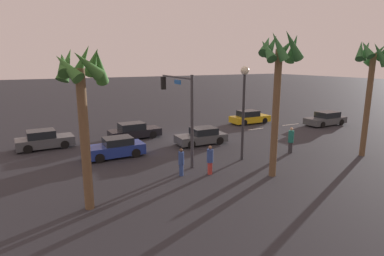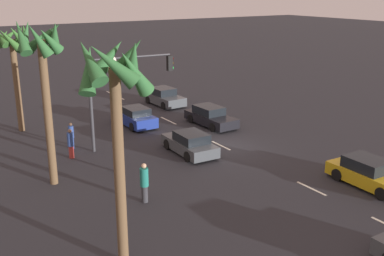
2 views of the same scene
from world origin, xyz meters
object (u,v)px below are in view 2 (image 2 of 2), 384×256
object	(u,v)px
car_2	(135,117)
pedestrian_0	(71,143)
pedestrian_1	(71,135)
pedestrian_2	(144,182)
palm_tree_0	(115,90)
car_1	(190,144)
palm_tree_1	(42,58)
palm_tree_2	(14,50)
traffic_signal	(121,84)
streetlamp	(113,92)
car_0	(369,174)
car_4	(210,117)
car_5	(164,97)

from	to	relation	value
car_2	pedestrian_0	xyz separation A→B (m)	(-4.14, 6.12, 0.28)
pedestrian_1	pedestrian_2	size ratio (longest dim) A/B	0.87
pedestrian_1	palm_tree_0	xyz separation A→B (m)	(-13.38, 2.48, 5.59)
car_1	pedestrian_2	world-z (taller)	pedestrian_2
palm_tree_1	pedestrian_0	bearing A→B (deg)	-32.62
palm_tree_1	palm_tree_2	distance (m)	10.37
palm_tree_1	pedestrian_1	bearing A→B (deg)	-28.29
car_2	traffic_signal	bearing A→B (deg)	145.69
streetlamp	pedestrian_2	world-z (taller)	streetlamp
car_0	car_4	bearing A→B (deg)	2.88
car_1	palm_tree_2	bearing A→B (deg)	36.49
car_2	palm_tree_2	distance (m)	9.38
car_4	car_2	bearing A→B (deg)	58.90
streetlamp	palm_tree_2	distance (m)	10.97
car_5	palm_tree_0	distance (m)	24.66
car_1	palm_tree_0	bearing A→B (deg)	136.42
streetlamp	pedestrian_1	size ratio (longest dim) A/B	3.80
car_2	pedestrian_2	size ratio (longest dim) A/B	2.11
palm_tree_0	streetlamp	bearing A→B (deg)	-21.63
pedestrian_0	pedestrian_2	xyz separation A→B (m)	(-7.58, -1.03, 0.09)
pedestrian_2	car_5	bearing A→B (deg)	-31.63
car_0	car_5	world-z (taller)	car_5
car_4	pedestrian_0	world-z (taller)	pedestrian_0
streetlamp	palm_tree_2	xyz separation A→B (m)	(10.59, 2.58, 1.24)
car_1	palm_tree_2	distance (m)	13.68
car_1	streetlamp	distance (m)	6.29
car_0	car_4	distance (m)	13.29
traffic_signal	car_0	bearing A→B (deg)	-146.88
traffic_signal	palm_tree_2	world-z (taller)	palm_tree_2
palm_tree_1	traffic_signal	bearing A→B (deg)	-58.11
pedestrian_0	palm_tree_0	world-z (taller)	palm_tree_0
streetlamp	palm_tree_0	world-z (taller)	palm_tree_0
pedestrian_1	palm_tree_2	world-z (taller)	palm_tree_2
streetlamp	pedestrian_0	bearing A→B (deg)	22.12
pedestrian_0	car_0	bearing A→B (deg)	-136.18
car_5	traffic_signal	size ratio (longest dim) A/B	0.72
car_0	traffic_signal	size ratio (longest dim) A/B	0.75
car_0	streetlamp	world-z (taller)	streetlamp
car_2	pedestrian_2	xyz separation A→B (m)	(-11.72, 5.08, 0.37)
car_1	pedestrian_0	size ratio (longest dim) A/B	2.36
pedestrian_2	palm_tree_0	xyz separation A→B (m)	(-4.15, 2.95, 5.45)
car_5	palm_tree_2	bearing A→B (deg)	96.19
pedestrian_0	palm_tree_1	xyz separation A→B (m)	(-3.13, 2.00, 5.51)
car_2	palm_tree_1	size ratio (longest dim) A/B	0.49
pedestrian_1	pedestrian_2	bearing A→B (deg)	-177.11
car_4	pedestrian_1	distance (m)	10.27
palm_tree_1	palm_tree_2	bearing A→B (deg)	-4.46
car_1	pedestrian_2	bearing A→B (deg)	130.47
car_4	traffic_signal	world-z (taller)	traffic_signal
car_2	pedestrian_1	bearing A→B (deg)	114.20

